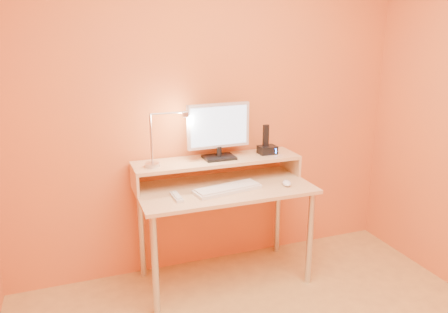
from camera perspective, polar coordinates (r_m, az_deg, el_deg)
name	(u,v)px	position (r m, az deg, el deg)	size (l,w,h in m)	color
wall_back	(209,104)	(3.12, -1.97, 7.06)	(3.00, 0.04, 2.50)	orange
desk_leg_fl	(155,267)	(2.77, -9.16, -14.29)	(0.04, 0.04, 0.69)	silver
desk_leg_fr	(310,239)	(3.13, 11.38, -10.68)	(0.04, 0.04, 0.69)	silver
desk_leg_bl	(142,233)	(3.20, -10.94, -9.96)	(0.04, 0.04, 0.69)	silver
desk_leg_br	(278,212)	(3.52, 7.15, -7.36)	(0.04, 0.04, 0.69)	silver
desk_lower	(225,188)	(2.96, 0.07, -4.27)	(1.20, 0.60, 0.03)	#EEBF8D
shelf_riser_left	(134,180)	(2.94, -11.85, -3.13)	(0.02, 0.30, 0.14)	#EEBF8D
shelf_riser_right	(290,163)	(3.30, 8.83, -0.86)	(0.02, 0.30, 0.14)	#EEBF8D
desk_shelf	(217,160)	(3.05, -0.90, -0.53)	(1.20, 0.30, 0.03)	#EEBF8D
monitor_foot	(219,157)	(3.05, -0.66, -0.11)	(0.22, 0.16, 0.02)	black
monitor_neck	(219,151)	(3.04, -0.66, 0.68)	(0.04, 0.04, 0.07)	black
monitor_panel	(218,126)	(3.00, -0.74, 4.14)	(0.46, 0.04, 0.31)	silver
monitor_back	(217,125)	(3.02, -0.89, 4.23)	(0.41, 0.01, 0.27)	black
monitor_screen	(219,126)	(2.98, -0.62, 4.07)	(0.42, 0.00, 0.27)	#ABD0F9
lamp_base	(152,165)	(2.90, -9.52, -1.11)	(0.10, 0.10, 0.03)	silver
lamp_post	(151,139)	(2.85, -9.69, 2.30)	(0.01, 0.01, 0.33)	silver
lamp_arm	(168,113)	(2.84, -7.45, 5.75)	(0.01, 0.01, 0.24)	silver
lamp_head	(186,114)	(2.87, -5.10, 5.62)	(0.04, 0.04, 0.03)	silver
lamp_bulb	(186,117)	(2.88, -5.09, 5.31)	(0.03, 0.03, 0.00)	#FFEAC6
phone_dock	(267,150)	(3.18, 5.79, 0.90)	(0.13, 0.10, 0.06)	black
phone_handset	(266,135)	(3.15, 5.60, 2.81)	(0.04, 0.03, 0.16)	black
phone_led	(276,151)	(3.16, 6.93, 0.74)	(0.01, 0.00, 0.04)	#1375FF
keyboard	(227,189)	(2.88, 0.47, -4.39)	(0.47, 0.15, 0.02)	silver
mouse	(287,183)	(3.01, 8.37, -3.53)	(0.06, 0.10, 0.04)	white
remote_control	(176,197)	(2.77, -6.35, -5.36)	(0.05, 0.17, 0.02)	silver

